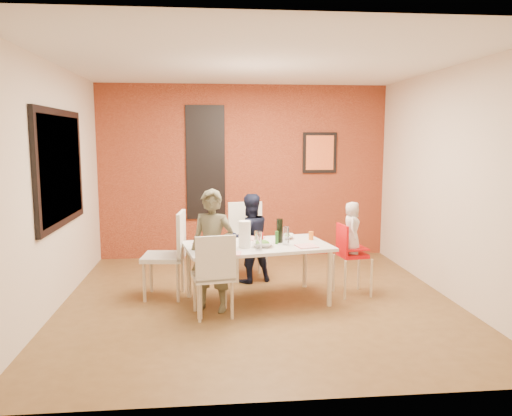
{
  "coord_description": "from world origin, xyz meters",
  "views": [
    {
      "loc": [
        -0.58,
        -5.58,
        1.88
      ],
      "look_at": [
        0.0,
        0.3,
        1.05
      ],
      "focal_mm": 35.0,
      "sensor_mm": 36.0,
      "label": 1
    }
  ],
  "objects": [
    {
      "name": "wall_left",
      "position": [
        -2.25,
        0.0,
        1.35
      ],
      "size": [
        0.02,
        4.5,
        2.7
      ],
      "primitive_type": "cube",
      "color": "beige",
      "rests_on": "ground"
    },
    {
      "name": "plate_near_right",
      "position": [
        0.52,
        -0.19,
        0.68
      ],
      "size": [
        0.26,
        0.26,
        0.01
      ],
      "primitive_type": "cube",
      "rotation": [
        0.0,
        0.0,
        0.21
      ],
      "color": "white",
      "rests_on": "dining_table"
    },
    {
      "name": "glassblock_strip",
      "position": [
        -0.6,
        2.21,
        1.5
      ],
      "size": [
        0.55,
        0.03,
        1.7
      ],
      "primitive_type": "cube",
      "color": "silver",
      "rests_on": "wall_back"
    },
    {
      "name": "wall_front",
      "position": [
        0.0,
        -2.25,
        1.35
      ],
      "size": [
        4.5,
        0.02,
        2.7
      ],
      "primitive_type": "cube",
      "color": "beige",
      "rests_on": "ground"
    },
    {
      "name": "art_print_canvas",
      "position": [
        1.2,
        2.19,
        1.65
      ],
      "size": [
        0.44,
        0.01,
        0.54
      ],
      "primitive_type": "cube",
      "color": "orange",
      "rests_on": "wall_back"
    },
    {
      "name": "picture_window_frame",
      "position": [
        -2.22,
        0.2,
        1.55
      ],
      "size": [
        0.05,
        1.7,
        1.3
      ],
      "primitive_type": "cube",
      "color": "black",
      "rests_on": "wall_left"
    },
    {
      "name": "dining_table",
      "position": [
        -0.02,
        -0.03,
        0.61
      ],
      "size": [
        1.75,
        1.18,
        0.67
      ],
      "rotation": [
        0.0,
        0.0,
        0.18
      ],
      "color": "white",
      "rests_on": "ground"
    },
    {
      "name": "condiment_green",
      "position": [
        0.21,
        -0.01,
        0.75
      ],
      "size": [
        0.04,
        0.04,
        0.15
      ],
      "primitive_type": "cylinder",
      "color": "#266722",
      "rests_on": "dining_table"
    },
    {
      "name": "plate_near_left",
      "position": [
        -0.34,
        -0.46,
        0.68
      ],
      "size": [
        0.23,
        0.23,
        0.01
      ],
      "primitive_type": "cube",
      "rotation": [
        0.0,
        0.0,
        -0.14
      ],
      "color": "white",
      "rests_on": "dining_table"
    },
    {
      "name": "glassblock_surround",
      "position": [
        -0.6,
        2.21,
        1.5
      ],
      "size": [
        0.6,
        0.03,
        1.76
      ],
      "primitive_type": "cube",
      "color": "black",
      "rests_on": "wall_back"
    },
    {
      "name": "brick_accent_wall",
      "position": [
        0.0,
        2.23,
        1.35
      ],
      "size": [
        4.5,
        0.02,
        2.7
      ],
      "primitive_type": "cube",
      "color": "maroon",
      "rests_on": "ground"
    },
    {
      "name": "plate_far_mid",
      "position": [
        -0.04,
        0.3,
        0.68
      ],
      "size": [
        0.31,
        0.31,
        0.01
      ],
      "primitive_type": "cube",
      "rotation": [
        0.0,
        0.0,
        -0.43
      ],
      "color": "white",
      "rests_on": "dining_table"
    },
    {
      "name": "wine_glass_b",
      "position": [
        0.31,
        -0.07,
        0.78
      ],
      "size": [
        0.07,
        0.07,
        0.21
      ],
      "primitive_type": "cylinder",
      "color": "white",
      "rests_on": "dining_table"
    },
    {
      "name": "chair_near",
      "position": [
        -0.52,
        -0.51,
        0.5
      ],
      "size": [
        0.48,
        0.48,
        0.9
      ],
      "rotation": [
        0.0,
        0.0,
        3.31
      ],
      "color": "beige",
      "rests_on": "ground"
    },
    {
      "name": "ceiling",
      "position": [
        0.0,
        0.0,
        2.7
      ],
      "size": [
        4.5,
        4.5,
        0.02
      ],
      "primitive_type": "cube",
      "color": "silver",
      "rests_on": "wall_back"
    },
    {
      "name": "condiment_red",
      "position": [
        0.03,
        -0.04,
        0.74
      ],
      "size": [
        0.04,
        0.04,
        0.14
      ],
      "primitive_type": "cylinder",
      "color": "red",
      "rests_on": "dining_table"
    },
    {
      "name": "wall_back",
      "position": [
        0.0,
        2.25,
        1.35
      ],
      "size": [
        4.5,
        0.02,
        2.7
      ],
      "primitive_type": "cube",
      "color": "beige",
      "rests_on": "ground"
    },
    {
      "name": "art_print_frame",
      "position": [
        1.2,
        2.21,
        1.65
      ],
      "size": [
        0.54,
        0.03,
        0.64
      ],
      "primitive_type": "cube",
      "color": "black",
      "rests_on": "wall_back"
    },
    {
      "name": "picture_window_pane",
      "position": [
        -2.21,
        0.2,
        1.55
      ],
      "size": [
        0.02,
        1.55,
        1.15
      ],
      "primitive_type": "cube",
      "color": "black",
      "rests_on": "wall_left"
    },
    {
      "name": "wall_right",
      "position": [
        2.25,
        0.0,
        1.35
      ],
      "size": [
        0.02,
        4.5,
        2.7
      ],
      "primitive_type": "cube",
      "color": "beige",
      "rests_on": "ground"
    },
    {
      "name": "plate_far_left",
      "position": [
        -0.61,
        0.14,
        0.68
      ],
      "size": [
        0.31,
        0.31,
        0.01
      ],
      "primitive_type": "cube",
      "rotation": [
        0.0,
        0.0,
        -0.38
      ],
      "color": "white",
      "rests_on": "dining_table"
    },
    {
      "name": "high_chair",
      "position": [
        1.11,
        0.12,
        0.52
      ],
      "size": [
        0.41,
        0.41,
        0.87
      ],
      "rotation": [
        0.0,
        0.0,
        1.73
      ],
      "color": "red",
      "rests_on": "ground"
    },
    {
      "name": "ground",
      "position": [
        0.0,
        0.0,
        0.0
      ],
      "size": [
        4.5,
        4.5,
        0.0
      ],
      "primitive_type": "plane",
      "color": "brown",
      "rests_on": "ground"
    },
    {
      "name": "salad_bowl_a",
      "position": [
        0.04,
        -0.14,
        0.7
      ],
      "size": [
        0.27,
        0.27,
        0.06
      ],
      "primitive_type": "imported",
      "rotation": [
        0.0,
        0.0,
        -0.16
      ],
      "color": "white",
      "rests_on": "dining_table"
    },
    {
      "name": "child_far",
      "position": [
        -0.04,
        0.79,
        0.58
      ],
      "size": [
        0.68,
        0.6,
        1.17
      ],
      "primitive_type": "imported",
      "rotation": [
        0.0,
        0.0,
        3.47
      ],
      "color": "black",
      "rests_on": "ground"
    },
    {
      "name": "toddler",
      "position": [
        1.13,
        0.13,
        0.82
      ],
      "size": [
        0.26,
        0.34,
        0.62
      ],
      "primitive_type": "imported",
      "rotation": [
        0.0,
        0.0,
        1.33
      ],
      "color": "beige",
      "rests_on": "high_chair"
    },
    {
      "name": "sippy_cup",
      "position": [
        0.65,
        0.18,
        0.72
      ],
      "size": [
        0.06,
        0.06,
        0.1
      ],
      "primitive_type": "cylinder",
      "color": "orange",
      "rests_on": "dining_table"
    },
    {
      "name": "salad_bowl_b",
      "position": [
        0.35,
        0.28,
        0.7
      ],
      "size": [
        0.27,
        0.27,
        0.05
      ],
      "primitive_type": "imported",
      "rotation": [
        0.0,
        0.0,
        -0.31
      ],
      "color": "silver",
      "rests_on": "dining_table"
    },
    {
      "name": "wine_glass_a",
      "position": [
        -0.03,
        -0.31,
        0.78
      ],
      "size": [
        0.07,
        0.07,
        0.2
      ],
      "primitive_type": "cylinder",
      "color": "silver",
      "rests_on": "dining_table"
    },
    {
      "name": "paper_towel_roll",
      "position": [
        -0.17,
        -0.16,
        0.82
      ],
      "size": [
        0.13,
        0.13,
        0.3
      ],
      "primitive_type": "cylinder",
      "color": "white",
      "rests_on": "dining_table"
    },
    {
      "name": "chair_left",
      "position": [
        -1.01,
        0.25,
        0.57
      ],
      "size": [
        0.52,
        0.52,
        1.02
      ],
      "rotation": [
        0.0,
        0.0,
        4.62
      ],
      "color": "beige",
      "rests_on": "ground"
    },
    {
      "name": "child_near",
      "position": [
        -0.53,
        -0.27,
        0.67
      ],
      "size": [
        0.57,
        0.47,
        1.34
      ],
      "primitive_type": "imported",
      "rotation": [
        0.0,
        0.0,
        -0.37
      ],
      "color": "brown",
      "rests_on": "ground"
    },
    {
      "name": "condiment_brown",
      "position": [
        -0.03,
        0.02,
        0.75
      ],
      "size": [
        0.04,
        0.04,
        0.15
      ],
      "primitive_type": "cylinder",
      "color": "brown",
      "rests_on": "dining_table"
    },
    {
      "name": "chair_far",
      "position": [
        -0.05,
        1.04,
        0.57
      ],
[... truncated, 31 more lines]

